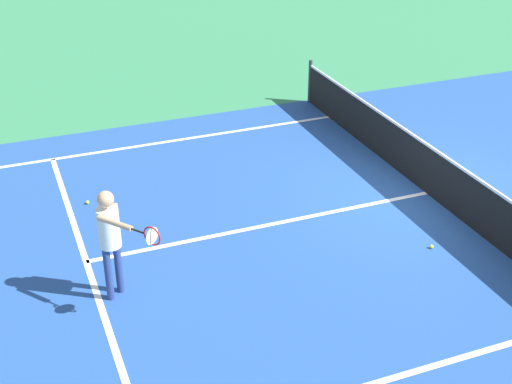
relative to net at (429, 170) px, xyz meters
name	(u,v)px	position (x,y,z in m)	size (l,w,h in m)	color
ground_plane	(426,193)	(0.00, 0.00, -0.49)	(60.00, 60.00, 0.00)	#337F51
court_surface_inbounds	(426,193)	(0.00, 0.00, -0.49)	(10.62, 24.40, 0.00)	#234C93
line_sideline_left	(75,156)	(-4.11, -5.95, -0.49)	(0.10, 11.89, 0.01)	white
line_service_near	(86,262)	(0.00, -6.40, -0.49)	(8.22, 0.10, 0.01)	white
line_center_service	(271,224)	(0.00, -3.20, -0.49)	(0.10, 6.40, 0.01)	white
net	(429,170)	(0.00, 0.00, 0.00)	(10.47, 0.09, 1.07)	#33383D
player_near	(111,233)	(1.07, -6.12, 0.60)	(1.13, 0.70, 1.74)	navy
tennis_ball_near_net	(432,247)	(1.69, -1.02, -0.46)	(0.07, 0.07, 0.07)	#CCE033
tennis_ball_mid_court	(88,202)	(-1.92, -6.05, -0.46)	(0.07, 0.07, 0.07)	#CCE033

